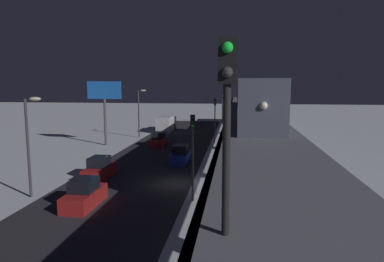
{
  "coord_description": "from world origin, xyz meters",
  "views": [
    {
      "loc": [
        -4.93,
        29.03,
        8.63
      ],
      "look_at": [
        1.95,
        -24.64,
        1.23
      ],
      "focal_mm": 32.68,
      "sensor_mm": 36.0,
      "label": 1
    }
  ],
  "objects": [
    {
      "name": "box_truck",
      "position": [
        7.68,
        -32.69,
        1.35
      ],
      "size": [
        2.4,
        7.4,
        2.8
      ],
      "color": "black",
      "rests_on": "ground_plane"
    },
    {
      "name": "rail_signal",
      "position": [
        -4.74,
        22.13,
        8.25
      ],
      "size": [
        0.36,
        0.41,
        4.0
      ],
      "color": "black",
      "rests_on": "elevated_railway"
    },
    {
      "name": "sedan_red_2",
      "position": [
        5.68,
        -17.57,
        0.8
      ],
      "size": [
        1.8,
        4.01,
        1.97
      ],
      "color": "#A51E1E",
      "rests_on": "ground_plane"
    },
    {
      "name": "elevated_railway",
      "position": [
        -6.34,
        -0.0,
        4.76
      ],
      "size": [
        5.0,
        101.03,
        5.52
      ],
      "color": "slate",
      "rests_on": "ground_plane"
    },
    {
      "name": "traffic_light_distant",
      "position": [
        -1.82,
        -72.85,
        4.2
      ],
      "size": [
        0.32,
        0.44,
        6.4
      ],
      "color": "#2D2D2D",
      "rests_on": "ground_plane"
    },
    {
      "name": "traffic_light_mid",
      "position": [
        -1.82,
        -21.37,
        4.2
      ],
      "size": [
        0.32,
        0.44,
        6.4
      ],
      "color": "#2D2D2D",
      "rests_on": "ground_plane"
    },
    {
      "name": "sedan_red_3",
      "position": [
        5.68,
        6.31,
        0.8
      ],
      "size": [
        1.8,
        4.3,
        1.97
      ],
      "color": "#A51E1E",
      "rests_on": "ground_plane"
    },
    {
      "name": "commercial_billboard",
      "position": [
        13.29,
        -17.59,
        6.83
      ],
      "size": [
        4.8,
        0.36,
        8.9
      ],
      "color": "#4C4C51",
      "rests_on": "ground_plane"
    },
    {
      "name": "traffic_light_near",
      "position": [
        -1.82,
        4.37,
        4.2
      ],
      "size": [
        0.32,
        0.44,
        6.4
      ],
      "color": "#2D2D2D",
      "rests_on": "ground_plane"
    },
    {
      "name": "sedan_blue",
      "position": [
        1.08,
        -7.99,
        0.8
      ],
      "size": [
        1.8,
        4.25,
        1.97
      ],
      "rotation": [
        0.0,
        0.0,
        3.14
      ],
      "color": "navy",
      "rests_on": "ground_plane"
    },
    {
      "name": "street_lamp_near",
      "position": [
        10.35,
        5.0,
        4.81
      ],
      "size": [
        1.35,
        0.44,
        7.65
      ],
      "color": "#38383D",
      "rests_on": "ground_plane"
    },
    {
      "name": "ground_plane",
      "position": [
        0.0,
        0.0,
        0.0
      ],
      "size": [
        240.0,
        240.0,
        0.0
      ],
      "primitive_type": "plane",
      "color": "silver"
    },
    {
      "name": "traffic_light_far",
      "position": [
        -1.82,
        -47.11,
        4.2
      ],
      "size": [
        0.32,
        0.44,
        6.4
      ],
      "color": "#2D2D2D",
      "rests_on": "ground_plane"
    },
    {
      "name": "avenue_asphalt",
      "position": [
        4.28,
        0.0,
        0.0
      ],
      "size": [
        11.0,
        101.03,
        0.01
      ],
      "primitive_type": "cube",
      "color": "#28282D",
      "rests_on": "ground_plane"
    },
    {
      "name": "subway_train",
      "position": [
        -6.44,
        -9.24,
        7.3
      ],
      "size": [
        2.94,
        36.87,
        3.4
      ],
      "color": "#4C5160",
      "rests_on": "elevated_railway"
    },
    {
      "name": "street_lamp_far",
      "position": [
        10.35,
        -25.0,
        4.81
      ],
      "size": [
        1.35,
        0.44,
        7.65
      ],
      "color": "#38383D",
      "rests_on": "ground_plane"
    },
    {
      "name": "sedan_red",
      "position": [
        7.48,
        -0.89,
        0.8
      ],
      "size": [
        1.8,
        4.32,
        1.97
      ],
      "color": "#A51E1E",
      "rests_on": "ground_plane"
    }
  ]
}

